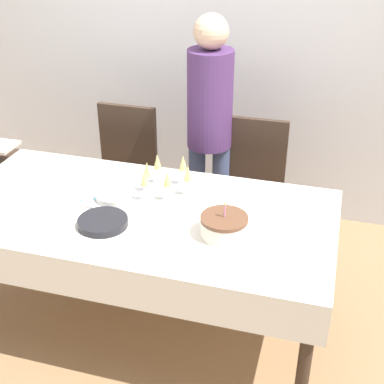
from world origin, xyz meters
TOP-DOWN VIEW (x-y plane):
  - ground_plane at (0.00, 0.00)m, footprint 12.00×12.00m
  - wall_back at (0.00, 1.49)m, footprint 8.00×0.05m
  - dining_table at (0.00, 0.00)m, footprint 1.95×0.97m
  - dining_chair_far_left at (-0.43, 0.80)m, footprint 0.42×0.42m
  - dining_chair_far_right at (0.43, 0.80)m, footprint 0.43×0.43m
  - birthday_cake at (0.46, -0.11)m, footprint 0.22×0.22m
  - champagne_tray at (0.07, 0.19)m, footprint 0.36×0.36m
  - plate_stack_main at (-0.12, -0.18)m, footprint 0.24×0.24m
  - plate_stack_dessert at (-0.16, 0.04)m, footprint 0.18×0.18m
  - cake_knife at (0.55, -0.32)m, footprint 0.29×0.12m
  - fork_pile at (-0.21, -0.04)m, footprint 0.18×0.09m
  - napkin_pile at (-0.25, 0.06)m, footprint 0.15×0.15m
  - person_standing at (0.14, 0.87)m, footprint 0.28×0.28m
  - high_chair at (-1.29, 0.69)m, footprint 0.33×0.35m

SIDE VIEW (x-z plane):
  - ground_plane at x=0.00m, z-range 0.00..0.00m
  - high_chair at x=-1.29m, z-range 0.13..0.84m
  - dining_chair_far_left at x=-0.43m, z-range 0.05..1.00m
  - dining_chair_far_right at x=0.43m, z-range 0.05..1.00m
  - dining_table at x=0.00m, z-range 0.28..1.05m
  - cake_knife at x=0.55m, z-range 0.77..0.77m
  - napkin_pile at x=-0.25m, z-range 0.77..0.78m
  - fork_pile at x=-0.21m, z-range 0.77..0.79m
  - plate_stack_main at x=-0.12m, z-range 0.77..0.80m
  - plate_stack_dessert at x=-0.16m, z-range 0.77..0.82m
  - birthday_cake at x=0.46m, z-range 0.73..0.90m
  - champagne_tray at x=0.07m, z-range 0.75..0.93m
  - person_standing at x=0.14m, z-range 0.16..1.73m
  - wall_back at x=0.00m, z-range 0.00..2.70m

